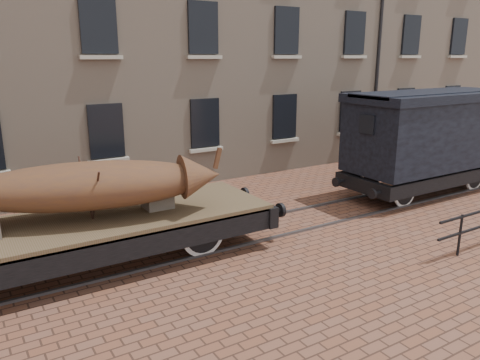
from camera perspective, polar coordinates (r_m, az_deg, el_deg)
ground at (r=12.55m, az=2.35°, el=-6.07°), size 90.00×90.00×0.00m
rail_track at (r=12.54m, az=2.35°, el=-5.94°), size 30.00×1.52×0.06m
flatcar_wagon at (r=10.53m, az=-18.98°, el=-5.94°), size 9.44×2.56×1.43m
iron_boat at (r=10.30m, az=-17.82°, el=-0.61°), size 5.68×2.78×1.41m
goods_van at (r=16.57m, az=21.95°, el=5.63°), size 6.56×2.39×3.39m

